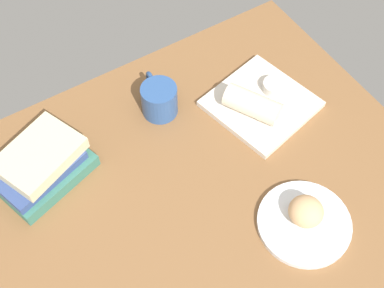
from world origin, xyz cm
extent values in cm
cube|color=brown|center=(0.00, 0.00, 2.00)|extent=(110.00, 90.00, 4.00)
cylinder|color=white|center=(16.31, -18.82, 4.70)|extent=(20.99, 20.99, 1.40)
ellipsoid|color=tan|center=(16.78, -17.85, 8.40)|extent=(9.76, 9.83, 5.99)
cube|color=silver|center=(28.04, 13.62, 4.80)|extent=(28.19, 28.19, 1.60)
cylinder|color=silver|center=(33.10, 15.21, 6.95)|extent=(5.88, 5.88, 2.70)
cylinder|color=#B95F20|center=(33.10, 15.21, 8.00)|extent=(4.82, 4.82, 0.40)
cylinder|color=beige|center=(24.00, 12.34, 8.63)|extent=(12.15, 15.35, 6.07)
cube|color=#387260|center=(-27.83, 23.58, 5.69)|extent=(25.23, 21.31, 3.38)
cube|color=#33477F|center=(-28.65, 23.31, 8.49)|extent=(22.66, 18.09, 2.22)
cube|color=beige|center=(-27.08, 24.25, 11.25)|extent=(22.16, 19.47, 3.29)
cylinder|color=#2D518C|center=(5.08, 26.01, 8.28)|extent=(9.15, 9.15, 8.55)
cylinder|color=#A57634|center=(5.08, 26.01, 11.95)|extent=(7.50, 7.50, 0.40)
torus|color=#2D518C|center=(6.05, 31.91, 8.28)|extent=(2.21, 6.44, 6.33)
camera|label=1|loc=(-31.15, -48.12, 110.03)|focal=48.53mm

